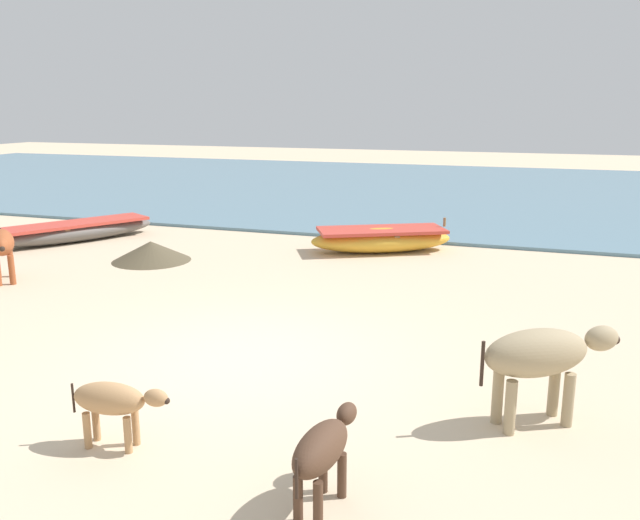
% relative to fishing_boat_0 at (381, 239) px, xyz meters
% --- Properties ---
extents(ground, '(80.00, 80.00, 0.00)m').
position_rel_fishing_boat_0_xyz_m(ground, '(-0.14, -6.76, -0.29)').
color(ground, beige).
extents(sea_water, '(60.00, 20.00, 0.08)m').
position_rel_fishing_boat_0_xyz_m(sea_water, '(-0.14, 11.16, -0.25)').
color(sea_water, slate).
rests_on(sea_water, ground).
extents(fishing_boat_0, '(3.29, 2.43, 0.73)m').
position_rel_fishing_boat_0_xyz_m(fishing_boat_0, '(0.00, 0.00, 0.00)').
color(fishing_boat_0, gold).
rests_on(fishing_boat_0, ground).
extents(fishing_boat_1, '(2.75, 3.89, 0.66)m').
position_rel_fishing_boat_0_xyz_m(fishing_boat_1, '(-7.20, -1.28, -0.03)').
color(fishing_boat_1, '#5B5651').
rests_on(fishing_boat_1, ground).
extents(cow_adult_dun, '(1.43, 1.12, 1.02)m').
position_rel_fishing_boat_0_xyz_m(cow_adult_dun, '(3.43, -7.35, 0.45)').
color(cow_adult_dun, tan).
rests_on(cow_adult_dun, ground).
extents(calf_near_tan, '(1.00, 0.37, 0.65)m').
position_rel_fishing_boat_0_xyz_m(calf_near_tan, '(-0.35, -9.14, 0.18)').
color(calf_near_tan, tan).
rests_on(calf_near_tan, ground).
extents(calf_far_dark, '(0.40, 1.10, 0.71)m').
position_rel_fishing_boat_0_xyz_m(calf_far_dark, '(1.82, -9.41, 0.23)').
color(calf_far_dark, '#4C3323').
rests_on(calf_far_dark, ground).
extents(cow_second_adult_rust, '(1.23, 1.23, 0.97)m').
position_rel_fishing_boat_0_xyz_m(cow_second_adult_rust, '(-5.94, -4.74, 0.41)').
color(cow_second_adult_rust, '#9E4C28').
rests_on(cow_second_adult_rust, ground).
extents(debris_pile_0, '(2.21, 2.21, 0.42)m').
position_rel_fishing_boat_0_xyz_m(debris_pile_0, '(-4.34, -2.43, -0.08)').
color(debris_pile_0, brown).
rests_on(debris_pile_0, ground).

